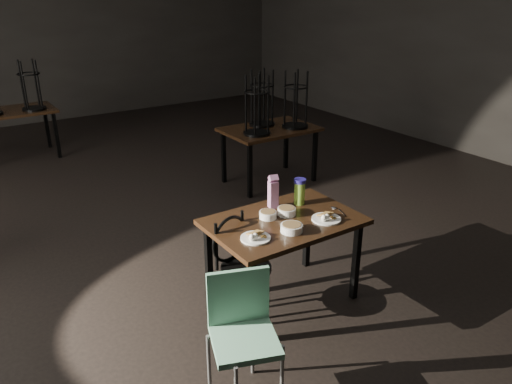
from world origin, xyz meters
TOP-DOWN VIEW (x-y plane):
  - room at (-0.06, 0.01)m, footprint 12.00×12.04m
  - main_table at (0.15, -1.41)m, footprint 1.20×0.80m
  - plate_left at (-0.22, -1.56)m, footprint 0.23×0.23m
  - plate_right at (0.43, -1.61)m, footprint 0.23×0.23m
  - bowl_near at (0.06, -1.32)m, footprint 0.14×0.14m
  - bowl_far at (0.22, -1.35)m, footprint 0.15×0.15m
  - bowl_big at (0.07, -1.61)m, footprint 0.17×0.17m
  - juice_carton at (0.22, -1.17)m, footprint 0.09×0.09m
  - water_bottle at (0.45, -1.24)m, footprint 0.11×0.11m
  - spoon at (0.63, -1.49)m, footprint 0.05×0.19m
  - bentwood_chair at (-0.25, -1.38)m, footprint 0.43×0.43m
  - school_chair at (-0.68, -2.11)m, footprint 0.51×0.51m
  - bg_table_right at (1.65, 0.89)m, footprint 1.20×0.80m
  - bg_table_far at (-0.99, 3.83)m, footprint 1.20×0.80m

SIDE VIEW (x-z plane):
  - bentwood_chair at x=-0.25m, z-range 0.08..0.91m
  - school_chair at x=-0.68m, z-range 0.09..0.94m
  - main_table at x=0.15m, z-range 0.30..1.05m
  - bg_table_far at x=-0.99m, z-range 0.01..1.49m
  - spoon at x=0.63m, z-range 0.75..0.76m
  - plate_left at x=-0.22m, z-range 0.73..0.81m
  - plate_right at x=0.43m, z-range 0.73..0.81m
  - bg_table_right at x=1.65m, z-range 0.04..1.52m
  - bowl_near at x=0.06m, z-range 0.75..0.81m
  - bowl_big at x=0.07m, z-range 0.75..0.81m
  - bowl_far at x=0.22m, z-range 0.75..0.81m
  - water_bottle at x=0.45m, z-range 0.75..0.98m
  - juice_carton at x=0.22m, z-range 0.74..1.03m
  - room at x=-0.06m, z-range 0.72..3.94m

